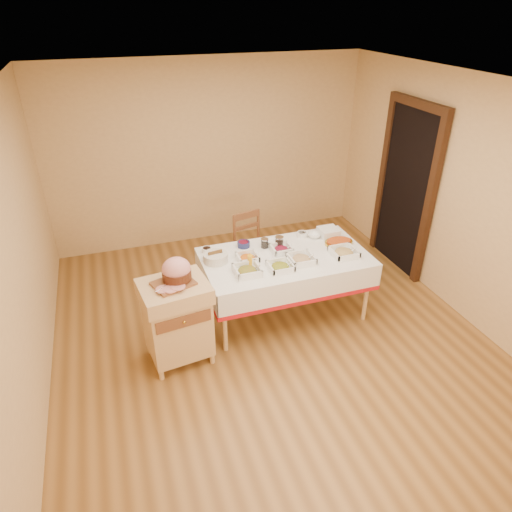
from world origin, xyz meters
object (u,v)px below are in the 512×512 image
(preserve_jar_right, at_px, (279,242))
(brass_platter, at_px, (339,242))
(dining_table, at_px, (285,269))
(preserve_jar_left, at_px, (265,244))
(mustard_bottle, at_px, (250,260))
(butcher_cart, at_px, (177,318))
(dining_chair, at_px, (252,248))
(ham_on_board, at_px, (176,272))
(bread_basket, at_px, (215,257))
(plate_stack, at_px, (328,232))

(preserve_jar_right, bearing_deg, brass_platter, -12.91)
(dining_table, distance_m, preserve_jar_left, 0.37)
(dining_table, xyz_separation_m, preserve_jar_right, (0.01, 0.23, 0.22))
(dining_table, bearing_deg, mustard_bottle, -169.71)
(butcher_cart, bearing_deg, preserve_jar_right, 25.10)
(dining_chair, distance_m, brass_platter, 1.13)
(brass_platter, bearing_deg, mustard_bottle, -172.45)
(preserve_jar_left, distance_m, mustard_bottle, 0.44)
(ham_on_board, height_order, bread_basket, ham_on_board)
(bread_basket, bearing_deg, dining_chair, 46.48)
(dining_chair, xyz_separation_m, ham_on_board, (-1.13, -1.16, 0.53))
(butcher_cart, xyz_separation_m, mustard_bottle, (0.85, 0.31, 0.32))
(dining_table, height_order, butcher_cart, butcher_cart)
(dining_table, height_order, preserve_jar_left, preserve_jar_left)
(butcher_cart, xyz_separation_m, preserve_jar_right, (1.30, 0.61, 0.31))
(butcher_cart, xyz_separation_m, dining_chair, (1.17, 1.19, -0.04))
(dining_chair, distance_m, preserve_jar_right, 0.69)
(butcher_cart, bearing_deg, dining_chair, 45.47)
(dining_chair, height_order, preserve_jar_left, dining_chair)
(ham_on_board, distance_m, mustard_bottle, 0.88)
(bread_basket, relative_size, plate_stack, 1.19)
(dining_chair, bearing_deg, mustard_bottle, -109.63)
(bread_basket, height_order, brass_platter, bread_basket)
(mustard_bottle, bearing_deg, dining_chair, 70.37)
(dining_chair, relative_size, preserve_jar_left, 8.21)
(mustard_bottle, xyz_separation_m, bread_basket, (-0.32, 0.21, -0.02))
(ham_on_board, height_order, preserve_jar_left, ham_on_board)
(ham_on_board, distance_m, plate_stack, 2.03)
(bread_basket, height_order, plate_stack, bread_basket)
(dining_chair, xyz_separation_m, brass_platter, (0.81, -0.73, 0.31))
(preserve_jar_left, relative_size, plate_stack, 0.50)
(bread_basket, xyz_separation_m, brass_platter, (1.44, -0.06, -0.03))
(ham_on_board, xyz_separation_m, preserve_jar_left, (1.10, 0.61, -0.19))
(plate_stack, relative_size, brass_platter, 0.65)
(butcher_cart, distance_m, brass_platter, 2.05)
(dining_table, relative_size, bread_basket, 6.89)
(preserve_jar_right, distance_m, bread_basket, 0.77)
(dining_table, distance_m, brass_platter, 0.72)
(dining_table, height_order, dining_chair, dining_chair)
(preserve_jar_left, bearing_deg, bread_basket, -168.20)
(bread_basket, xyz_separation_m, plate_stack, (1.42, 0.16, -0.00))
(butcher_cart, height_order, dining_chair, dining_chair)
(ham_on_board, relative_size, bread_basket, 1.46)
(brass_platter, bearing_deg, plate_stack, 95.37)
(dining_table, relative_size, preserve_jar_left, 16.32)
(bread_basket, distance_m, plate_stack, 1.43)
(butcher_cart, xyz_separation_m, brass_platter, (1.98, 0.45, 0.27))
(preserve_jar_right, relative_size, brass_platter, 0.37)
(butcher_cart, relative_size, bread_basket, 3.39)
(dining_table, xyz_separation_m, dining_chair, (-0.12, 0.80, -0.13))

